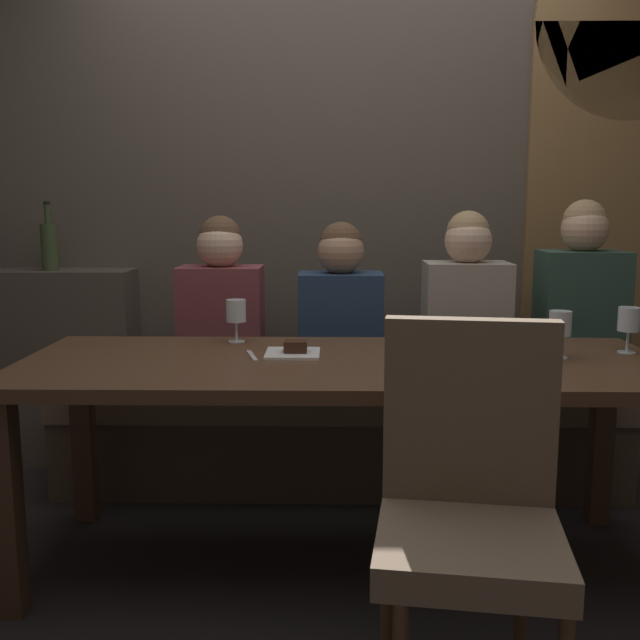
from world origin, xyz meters
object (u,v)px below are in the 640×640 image
at_px(dining_table, 343,384).
at_px(espresso_cup, 402,340).
at_px(banquette_bench, 340,438).
at_px(wine_glass_near_left, 629,322).
at_px(wine_glass_far_right, 560,326).
at_px(dessert_plate, 294,351).
at_px(chair_near_side, 469,494).
at_px(diner_near_end, 581,301).
at_px(wine_bottle_pale_label, 49,245).
at_px(wine_glass_end_left, 236,313).
at_px(diner_bearded, 340,312).
at_px(fork_on_table, 252,356).
at_px(diner_redhead, 221,308).
at_px(diner_far_end, 466,308).

bearing_deg(dining_table, espresso_cup, 44.40).
xyz_separation_m(banquette_bench, wine_glass_near_left, (1.02, -0.57, 0.62)).
bearing_deg(wine_glass_far_right, dessert_plate, 177.74).
distance_m(banquette_bench, chair_near_side, 1.49).
xyz_separation_m(diner_near_end, wine_bottle_pale_label, (-2.43, 0.29, 0.23)).
bearing_deg(banquette_bench, dessert_plate, -105.36).
xyz_separation_m(wine_glass_far_right, wine_glass_end_left, (-1.15, 0.27, 0.00)).
relative_size(banquette_bench, espresso_cup, 20.83).
bearing_deg(banquette_bench, espresso_cup, -64.93).
relative_size(diner_bearded, diner_near_end, 0.89).
distance_m(chair_near_side, wine_glass_end_left, 1.29).
distance_m(banquette_bench, espresso_cup, 0.76).
height_order(diner_near_end, wine_glass_near_left, diner_near_end).
distance_m(wine_glass_end_left, espresso_cup, 0.64).
bearing_deg(banquette_bench, chair_near_side, -77.91).
relative_size(wine_glass_end_left, dessert_plate, 0.86).
xyz_separation_m(wine_glass_far_right, fork_on_table, (-1.06, 0.00, -0.11)).
xyz_separation_m(diner_redhead, wine_bottle_pale_label, (-0.86, 0.30, 0.26)).
height_order(wine_bottle_pale_label, wine_glass_far_right, wine_bottle_pale_label).
relative_size(wine_bottle_pale_label, espresso_cup, 2.72).
bearing_deg(chair_near_side, diner_near_end, 62.80).
xyz_separation_m(banquette_bench, diner_bearded, (-0.00, -0.01, 0.57)).
xyz_separation_m(diner_redhead, wine_glass_far_right, (1.27, -0.67, 0.04)).
relative_size(diner_near_end, wine_glass_far_right, 5.08).
bearing_deg(diner_far_end, wine_bottle_pale_label, 170.30).
height_order(chair_near_side, wine_glass_near_left, chair_near_side).
bearing_deg(dining_table, diner_near_end, 34.53).
height_order(chair_near_side, wine_glass_end_left, chair_near_side).
relative_size(espresso_cup, dessert_plate, 0.63).
bearing_deg(wine_bottle_pale_label, chair_near_side, -45.79).
distance_m(wine_glass_end_left, dessert_plate, 0.35).
height_order(diner_redhead, diner_near_end, diner_near_end).
bearing_deg(diner_redhead, banquette_bench, -1.48).
bearing_deg(fork_on_table, diner_far_end, 22.12).
bearing_deg(wine_glass_end_left, diner_redhead, 106.41).
height_order(chair_near_side, wine_bottle_pale_label, wine_bottle_pale_label).
bearing_deg(diner_far_end, wine_glass_far_right, -72.35).
distance_m(banquette_bench, wine_glass_near_left, 1.32).
distance_m(chair_near_side, diner_near_end, 1.64).
bearing_deg(dessert_plate, banquette_bench, 74.64).
height_order(diner_far_end, diner_near_end, diner_near_end).
height_order(diner_bearded, fork_on_table, diner_bearded).
relative_size(banquette_bench, diner_far_end, 3.18).
xyz_separation_m(chair_near_side, dessert_plate, (-0.48, 0.80, 0.20)).
bearing_deg(diner_redhead, fork_on_table, -72.86).
xyz_separation_m(chair_near_side, wine_bottle_pale_label, (-1.69, 1.73, 0.51)).
height_order(chair_near_side, fork_on_table, chair_near_side).
bearing_deg(diner_bearded, wine_glass_far_right, -40.92).
distance_m(diner_far_end, wine_glass_near_left, 0.73).
height_order(chair_near_side, diner_near_end, diner_near_end).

